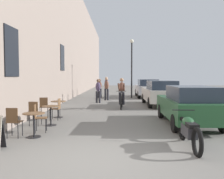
% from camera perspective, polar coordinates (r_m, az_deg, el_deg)
% --- Properties ---
extents(ground_plane, '(88.00, 88.00, 0.00)m').
position_cam_1_polar(ground_plane, '(5.36, -3.28, -16.41)').
color(ground_plane, slate).
extents(building_facade_left, '(0.54, 68.00, 10.28)m').
position_cam_1_polar(building_facade_left, '(19.70, -10.68, 12.82)').
color(building_facade_left, gray).
rests_on(building_facade_left, ground_plane).
extents(cafe_table_near, '(0.64, 0.64, 0.72)m').
position_cam_1_polar(cafe_table_near, '(7.48, -18.03, -6.82)').
color(cafe_table_near, black).
rests_on(cafe_table_near, ground_plane).
extents(cafe_chair_near_toward_street, '(0.44, 0.44, 0.89)m').
position_cam_1_polar(cafe_chair_near_toward_street, '(8.12, -17.04, -6.06)').
color(cafe_chair_near_toward_street, black).
rests_on(cafe_chair_near_toward_street, ground_plane).
extents(cafe_chair_near_toward_wall, '(0.39, 0.39, 0.89)m').
position_cam_1_polar(cafe_chair_near_toward_wall, '(7.62, -22.31, -6.76)').
color(cafe_chair_near_toward_wall, black).
rests_on(cafe_chair_near_toward_wall, ground_plane).
extents(cafe_table_mid, '(0.64, 0.64, 0.72)m').
position_cam_1_polar(cafe_table_mid, '(9.10, -14.32, -5.02)').
color(cafe_table_mid, black).
rests_on(cafe_table_mid, ground_plane).
extents(cafe_chair_mid_toward_street, '(0.41, 0.41, 0.89)m').
position_cam_1_polar(cafe_chair_mid_toward_street, '(9.19, -17.89, -5.02)').
color(cafe_chair_mid_toward_street, black).
rests_on(cafe_chair_mid_toward_street, ground_plane).
extents(cafe_table_far, '(0.64, 0.64, 0.72)m').
position_cam_1_polar(cafe_table_far, '(10.78, -12.59, -3.74)').
color(cafe_table_far, black).
rests_on(cafe_table_far, ground_plane).
extents(cafe_chair_far_toward_street, '(0.42, 0.42, 0.89)m').
position_cam_1_polar(cafe_chair_far_toward_street, '(10.87, -15.79, -3.75)').
color(cafe_chair_far_toward_street, black).
rests_on(cafe_chair_far_toward_street, ground_plane).
extents(cafe_chair_far_toward_wall, '(0.40, 0.40, 0.89)m').
position_cam_1_polar(cafe_chair_far_toward_wall, '(10.18, -12.96, -4.17)').
color(cafe_chair_far_toward_wall, black).
rests_on(cafe_chair_far_toward_wall, ground_plane).
extents(cyclist_on_bicycle, '(0.52, 1.76, 1.74)m').
position_cam_1_polar(cyclist_on_bicycle, '(13.57, 2.29, -1.06)').
color(cyclist_on_bicycle, black).
rests_on(cyclist_on_bicycle, ground_plane).
extents(pedestrian_near, '(0.35, 0.25, 1.62)m').
position_cam_1_polar(pedestrian_near, '(16.38, -3.31, 0.01)').
color(pedestrian_near, '#26262D').
rests_on(pedestrian_near, ground_plane).
extents(pedestrian_mid, '(0.38, 0.30, 1.70)m').
position_cam_1_polar(pedestrian_mid, '(18.23, -1.30, 0.46)').
color(pedestrian_mid, '#26262D').
rests_on(pedestrian_mid, ground_plane).
extents(pedestrian_far, '(0.37, 0.29, 1.61)m').
position_cam_1_polar(pedestrian_far, '(20.36, -2.92, 0.58)').
color(pedestrian_far, '#26262D').
rests_on(pedestrian_far, ground_plane).
extents(pedestrian_furthest, '(0.35, 0.25, 1.77)m').
position_cam_1_polar(pedestrian_furthest, '(22.56, -1.34, 1.07)').
color(pedestrian_furthest, '#26262D').
rests_on(pedestrian_furthest, ground_plane).
extents(street_lamp, '(0.32, 0.32, 4.90)m').
position_cam_1_polar(street_lamp, '(20.28, 4.70, 6.79)').
color(street_lamp, black).
rests_on(street_lamp, ground_plane).
extents(parked_car_nearest, '(1.79, 4.10, 1.45)m').
position_cam_1_polar(parked_car_nearest, '(9.34, 17.72, -3.45)').
color(parked_car_nearest, '#23512D').
rests_on(parked_car_nearest, ground_plane).
extents(parked_car_second, '(1.85, 4.34, 1.54)m').
position_cam_1_polar(parked_car_second, '(15.11, 11.36, -0.73)').
color(parked_car_second, beige).
rests_on(parked_car_second, ground_plane).
extents(parked_car_third, '(1.90, 4.39, 1.55)m').
position_cam_1_polar(parked_car_third, '(21.06, 8.34, 0.37)').
color(parked_car_third, '#B7B7BC').
rests_on(parked_car_third, ground_plane).
extents(parked_motorcycle, '(0.62, 2.15, 0.92)m').
position_cam_1_polar(parked_motorcycle, '(6.51, 17.82, -9.33)').
color(parked_motorcycle, black).
rests_on(parked_motorcycle, ground_plane).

